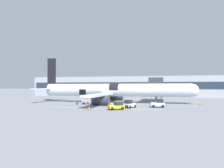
# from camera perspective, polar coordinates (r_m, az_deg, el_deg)

# --- Properties ---
(ground_plane) EXTENTS (500.00, 500.00, 0.00)m
(ground_plane) POSITION_cam_1_polar(r_m,az_deg,el_deg) (43.94, 1.43, -5.95)
(ground_plane) COLOR slate
(apron_marking_line) EXTENTS (21.21, 0.48, 0.01)m
(apron_marking_line) POSITION_cam_1_polar(r_m,az_deg,el_deg) (36.76, -2.92, -6.98)
(apron_marking_line) COLOR silver
(apron_marking_line) RESTS_ON ground_plane
(terminal_strip) EXTENTS (88.91, 13.71, 7.98)m
(terminal_strip) POSITION_cam_1_polar(r_m,az_deg,el_deg) (84.36, 7.34, -0.70)
(terminal_strip) COLOR #9EA3AD
(terminal_strip) RESTS_ON ground_plane
(jet_bridge_stub) EXTENTS (3.54, 12.10, 6.24)m
(jet_bridge_stub) POSITION_cam_1_polar(r_m,az_deg,el_deg) (54.79, 12.52, -0.11)
(jet_bridge_stub) COLOR #4C4C51
(jet_bridge_stub) RESTS_ON ground_plane
(airplane) EXTENTS (39.31, 31.21, 11.55)m
(airplane) POSITION_cam_1_polar(r_m,az_deg,el_deg) (49.55, 0.17, -1.87)
(airplane) COLOR silver
(airplane) RESTS_ON ground_plane
(baggage_tug_lead) EXTENTS (3.05, 2.72, 1.35)m
(baggage_tug_lead) POSITION_cam_1_polar(r_m,az_deg,el_deg) (34.78, 1.32, -6.39)
(baggage_tug_lead) COLOR yellow
(baggage_tug_lead) RESTS_ON ground_plane
(baggage_tug_mid) EXTENTS (2.35, 3.06, 1.54)m
(baggage_tug_mid) POSITION_cam_1_polar(r_m,az_deg,el_deg) (37.69, 4.96, -5.84)
(baggage_tug_mid) COLOR white
(baggage_tug_mid) RESTS_ON ground_plane
(baggage_tug_rear) EXTENTS (2.90, 2.39, 1.63)m
(baggage_tug_rear) POSITION_cam_1_polar(r_m,az_deg,el_deg) (39.68, 13.05, -5.49)
(baggage_tug_rear) COLOR silver
(baggage_tug_rear) RESTS_ON ground_plane
(baggage_cart_loading) EXTENTS (4.25, 2.57, 1.05)m
(baggage_cart_loading) POSITION_cam_1_polar(r_m,az_deg,el_deg) (45.69, -6.53, -5.06)
(baggage_cart_loading) COLOR #999BA0
(baggage_cart_loading) RESTS_ON ground_plane
(ground_crew_loader_a) EXTENTS (0.43, 0.63, 1.82)m
(ground_crew_loader_a) POSITION_cam_1_polar(r_m,az_deg,el_deg) (45.97, -1.31, -4.52)
(ground_crew_loader_a) COLOR black
(ground_crew_loader_a) RESTS_ON ground_plane
(ground_crew_loader_b) EXTENTS (0.57, 0.61, 1.85)m
(ground_crew_loader_b) POSITION_cam_1_polar(r_m,az_deg,el_deg) (44.63, -3.25, -4.62)
(ground_crew_loader_b) COLOR #1E2338
(ground_crew_loader_b) RESTS_ON ground_plane
(ground_crew_driver) EXTENTS (0.63, 0.55, 1.84)m
(ground_crew_driver) POSITION_cam_1_polar(r_m,az_deg,el_deg) (48.51, -6.94, -4.31)
(ground_crew_driver) COLOR black
(ground_crew_driver) RESTS_ON ground_plane
(suitcase_on_tarmac_upright) EXTENTS (0.43, 0.35, 0.59)m
(suitcase_on_tarmac_upright) POSITION_cam_1_polar(r_m,az_deg,el_deg) (44.84, -9.91, -5.53)
(suitcase_on_tarmac_upright) COLOR #2D2D33
(suitcase_on_tarmac_upright) RESTS_ON ground_plane
(suitcase_on_tarmac_spare) EXTENTS (0.52, 0.44, 0.79)m
(suitcase_on_tarmac_spare) POSITION_cam_1_polar(r_m,az_deg,el_deg) (45.77, -3.31, -5.31)
(suitcase_on_tarmac_spare) COLOR #2D2D33
(suitcase_on_tarmac_spare) RESTS_ON ground_plane
(safety_cone_nose) EXTENTS (0.62, 0.62, 0.77)m
(safety_cone_nose) POSITION_cam_1_polar(r_m,az_deg,el_deg) (48.60, 23.94, -4.96)
(safety_cone_nose) COLOR black
(safety_cone_nose) RESTS_ON ground_plane
(safety_cone_engine_left) EXTENTS (0.60, 0.60, 0.63)m
(safety_cone_engine_left) POSITION_cam_1_polar(r_m,az_deg,el_deg) (34.43, -6.53, -6.92)
(safety_cone_engine_left) COLOR black
(safety_cone_engine_left) RESTS_ON ground_plane
(safety_cone_wingtip) EXTENTS (0.64, 0.64, 0.71)m
(safety_cone_wingtip) POSITION_cam_1_polar(r_m,az_deg,el_deg) (42.45, -0.25, -5.69)
(safety_cone_wingtip) COLOR black
(safety_cone_wingtip) RESTS_ON ground_plane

